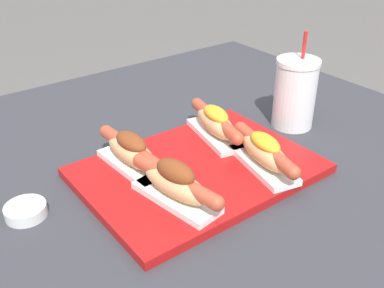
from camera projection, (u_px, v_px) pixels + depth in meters
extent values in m
cube|color=#B71414|center=(198.00, 170.00, 0.87)|extent=(0.44, 0.31, 0.02)
cube|color=white|center=(176.00, 197.00, 0.76)|extent=(0.09, 0.17, 0.01)
ellipsoid|color=tan|center=(176.00, 184.00, 0.75)|extent=(0.07, 0.15, 0.04)
cylinder|color=#AD472D|center=(176.00, 180.00, 0.75)|extent=(0.05, 0.18, 0.03)
sphere|color=#AD472D|center=(217.00, 203.00, 0.69)|extent=(0.03, 0.03, 0.03)
sphere|color=#AD472D|center=(140.00, 160.00, 0.80)|extent=(0.03, 0.03, 0.03)
ellipsoid|color=brown|center=(175.00, 172.00, 0.74)|extent=(0.05, 0.09, 0.04)
cube|color=white|center=(263.00, 164.00, 0.86)|extent=(0.10, 0.17, 0.01)
ellipsoid|color=tan|center=(264.00, 152.00, 0.84)|extent=(0.08, 0.15, 0.04)
cylinder|color=#AD472D|center=(265.00, 149.00, 0.84)|extent=(0.07, 0.18, 0.03)
sphere|color=#AD472D|center=(293.00, 173.00, 0.77)|extent=(0.03, 0.03, 0.03)
sphere|color=#AD472D|center=(240.00, 128.00, 0.91)|extent=(0.03, 0.03, 0.03)
ellipsoid|color=gold|center=(265.00, 142.00, 0.83)|extent=(0.06, 0.09, 0.02)
cube|color=white|center=(133.00, 165.00, 0.85)|extent=(0.07, 0.17, 0.01)
ellipsoid|color=tan|center=(132.00, 152.00, 0.84)|extent=(0.06, 0.15, 0.04)
cylinder|color=#AD472D|center=(132.00, 149.00, 0.84)|extent=(0.04, 0.18, 0.03)
sphere|color=#AD472D|center=(161.00, 169.00, 0.78)|extent=(0.03, 0.03, 0.03)
sphere|color=#AD472D|center=(106.00, 131.00, 0.90)|extent=(0.03, 0.03, 0.03)
ellipsoid|color=brown|center=(131.00, 142.00, 0.83)|extent=(0.04, 0.08, 0.03)
cube|color=white|center=(215.00, 134.00, 0.96)|extent=(0.09, 0.17, 0.01)
ellipsoid|color=tan|center=(216.00, 123.00, 0.95)|extent=(0.08, 0.15, 0.04)
cylinder|color=#AD472D|center=(216.00, 120.00, 0.94)|extent=(0.06, 0.18, 0.03)
sphere|color=#AD472D|center=(237.00, 139.00, 0.87)|extent=(0.03, 0.03, 0.03)
sphere|color=#AD472D|center=(197.00, 104.00, 1.01)|extent=(0.03, 0.03, 0.03)
ellipsoid|color=gold|center=(216.00, 114.00, 0.94)|extent=(0.06, 0.09, 0.02)
cylinder|color=silver|center=(26.00, 211.00, 0.75)|extent=(0.07, 0.07, 0.02)
cylinder|color=yellow|center=(25.00, 208.00, 0.75)|extent=(0.06, 0.06, 0.01)
cylinder|color=white|center=(294.00, 95.00, 1.02)|extent=(0.09, 0.09, 0.15)
cylinder|color=white|center=(298.00, 62.00, 0.98)|extent=(0.10, 0.10, 0.01)
cylinder|color=red|center=(304.00, 45.00, 0.97)|extent=(0.01, 0.01, 0.06)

